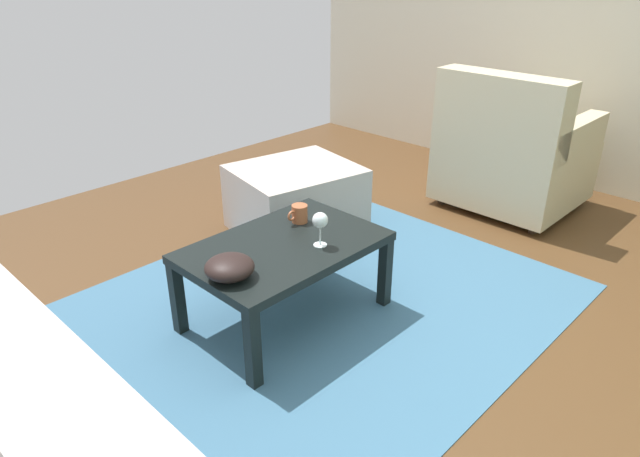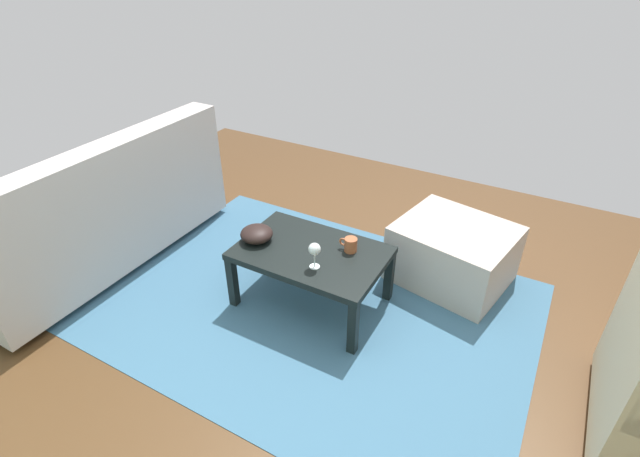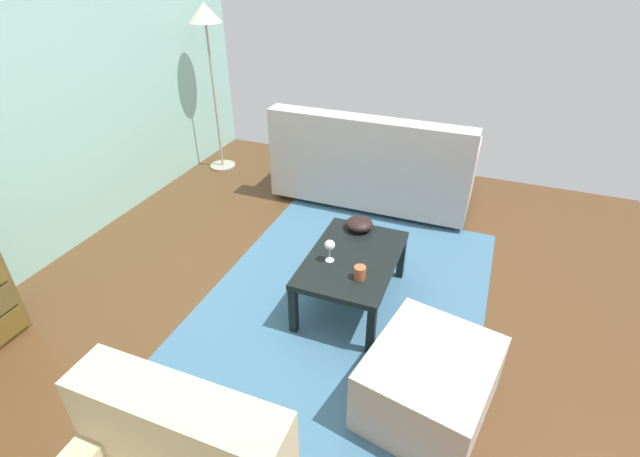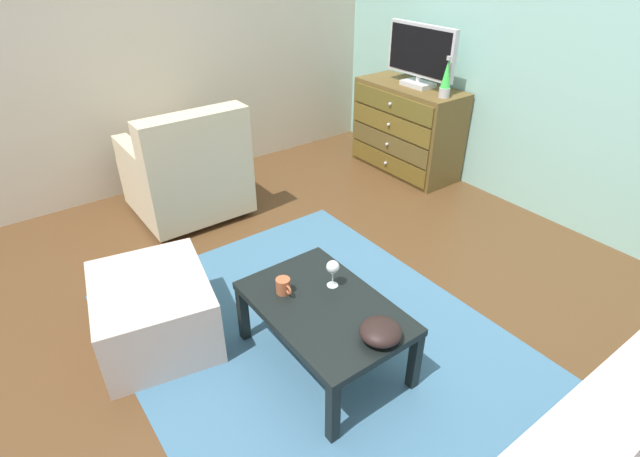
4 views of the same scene
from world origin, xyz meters
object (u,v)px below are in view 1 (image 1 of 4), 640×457
(mug, at_px, (299,214))
(armchair, at_px, (511,155))
(coffee_table, at_px, (284,253))
(ottoman, at_px, (296,199))
(bowl_decorative, at_px, (230,267))
(wine_glass, at_px, (320,221))

(mug, bearing_deg, armchair, 172.95)
(coffee_table, bearing_deg, mug, -151.00)
(armchair, distance_m, ottoman, 1.45)
(mug, xyz_separation_m, bowl_decorative, (0.55, 0.17, 0.00))
(wine_glass, relative_size, mug, 1.38)
(coffee_table, bearing_deg, ottoman, -136.57)
(mug, distance_m, armchair, 1.73)
(coffee_table, xyz_separation_m, bowl_decorative, (0.35, 0.06, 0.09))
(mug, relative_size, ottoman, 0.16)
(coffee_table, bearing_deg, armchair, 177.01)
(coffee_table, xyz_separation_m, ottoman, (-0.69, -0.66, -0.14))
(coffee_table, distance_m, mug, 0.25)
(coffee_table, xyz_separation_m, wine_glass, (-0.10, 0.13, 0.16))
(wine_glass, distance_m, armchair, 1.83)
(coffee_table, height_order, wine_glass, wine_glass)
(armchair, bearing_deg, mug, -7.05)
(wine_glass, relative_size, bowl_decorative, 0.79)
(bowl_decorative, distance_m, ottoman, 1.29)
(wine_glass, xyz_separation_m, ottoman, (-0.60, -0.79, -0.31))
(wine_glass, bearing_deg, coffee_table, -52.98)
(bowl_decorative, bearing_deg, coffee_table, -169.77)
(wine_glass, height_order, mug, wine_glass)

